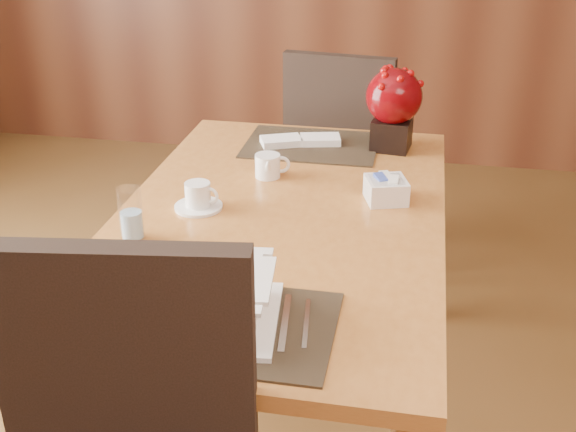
% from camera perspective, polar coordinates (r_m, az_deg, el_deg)
% --- Properties ---
extents(dining_table, '(0.90, 1.50, 0.75)m').
position_cam_1_polar(dining_table, '(2.04, -0.65, -2.29)').
color(dining_table, '#BB7434').
rests_on(dining_table, ground).
extents(placemat_near, '(0.45, 0.33, 0.01)m').
position_cam_1_polar(placemat_near, '(1.53, -4.79, -8.58)').
color(placemat_near, black).
rests_on(placemat_near, dining_table).
extents(placemat_far, '(0.45, 0.33, 0.01)m').
position_cam_1_polar(placemat_far, '(2.49, 1.85, 5.64)').
color(placemat_far, black).
rests_on(placemat_far, dining_table).
extents(soup_setting, '(0.31, 0.31, 0.11)m').
position_cam_1_polar(soup_setting, '(1.52, -6.13, -6.58)').
color(soup_setting, white).
rests_on(soup_setting, dining_table).
extents(coffee_cup, '(0.14, 0.14, 0.08)m').
position_cam_1_polar(coffee_cup, '(2.03, -7.12, 1.47)').
color(coffee_cup, white).
rests_on(coffee_cup, dining_table).
extents(water_glass, '(0.08, 0.08, 0.14)m').
position_cam_1_polar(water_glass, '(1.88, -12.31, 0.17)').
color(water_glass, white).
rests_on(water_glass, dining_table).
extents(creamer_jug, '(0.12, 0.12, 0.07)m').
position_cam_1_polar(creamer_jug, '(2.23, -1.62, 3.99)').
color(creamer_jug, white).
rests_on(creamer_jug, dining_table).
extents(sugar_caddy, '(0.14, 0.14, 0.07)m').
position_cam_1_polar(sugar_caddy, '(2.08, 7.75, 2.05)').
color(sugar_caddy, white).
rests_on(sugar_caddy, dining_table).
extents(berry_decor, '(0.19, 0.19, 0.28)m').
position_cam_1_polar(berry_decor, '(2.44, 8.33, 8.74)').
color(berry_decor, black).
rests_on(berry_decor, dining_table).
extents(napkins_far, '(0.29, 0.17, 0.02)m').
position_cam_1_polar(napkins_far, '(2.49, 1.24, 6.01)').
color(napkins_far, white).
rests_on(napkins_far, dining_table).
extents(bread_plate, '(0.17, 0.17, 0.01)m').
position_cam_1_polar(bread_plate, '(1.62, -16.89, -7.61)').
color(bread_plate, white).
rests_on(bread_plate, dining_table).
extents(far_chair, '(0.50, 0.51, 0.98)m').
position_cam_1_polar(far_chair, '(3.02, 4.38, 5.19)').
color(far_chair, black).
rests_on(far_chair, ground).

